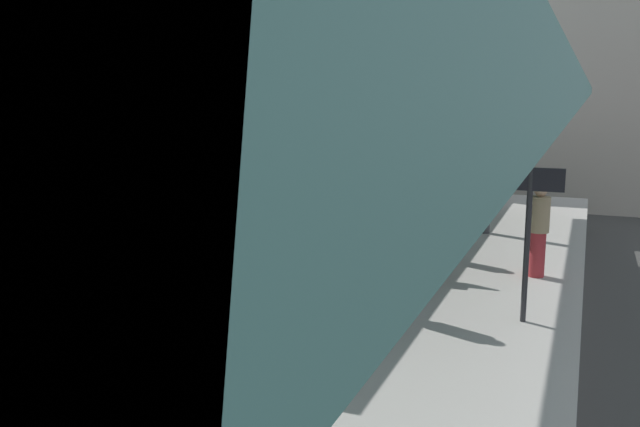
# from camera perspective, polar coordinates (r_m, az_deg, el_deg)

# --- Properties ---
(ground_plane) EXTENTS (80.00, 80.00, 0.00)m
(ground_plane) POSITION_cam_1_polar(r_m,az_deg,el_deg) (10.74, -14.27, -13.27)
(ground_plane) COLOR #383835
(platform_right) EXTENTS (4.40, 28.00, 1.00)m
(platform_right) POSITION_cam_1_polar(r_m,az_deg,el_deg) (8.98, 6.27, -14.36)
(platform_right) COLOR #ADA8A0
(platform_right) RESTS_ON ground_plane
(track_ballast) EXTENTS (3.20, 28.00, 0.20)m
(track_ballast) POSITION_cam_1_polar(r_m,az_deg,el_deg) (10.70, -14.30, -12.77)
(track_ballast) COLOR #423F3D
(track_ballast) RESTS_ON ground_plane
(rail_near_side) EXTENTS (0.08, 28.00, 0.14)m
(rail_near_side) POSITION_cam_1_polar(r_m,az_deg,el_deg) (11.05, -17.42, -11.22)
(rail_near_side) COLOR slate
(rail_near_side) RESTS_ON track_ballast
(rail_far_side) EXTENTS (0.08, 28.00, 0.14)m
(rail_far_side) POSITION_cam_1_polar(r_m,az_deg,el_deg) (10.25, -11.00, -12.66)
(rail_far_side) COLOR slate
(rail_far_side) RESTS_ON track_ballast
(commuter_train) EXTENTS (2.78, 15.97, 3.10)m
(commuter_train) POSITION_cam_1_polar(r_m,az_deg,el_deg) (16.30, 0.25, 1.49)
(commuter_train) COLOR #2D5633
(commuter_train) RESTS_ON track_ballast
(canopy_left) EXTENTS (4.18, 21.00, 3.28)m
(canopy_left) POSITION_cam_1_polar(r_m,az_deg,el_deg) (13.45, -24.85, 9.05)
(canopy_left) COLOR #333335
(canopy_left) RESTS_ON platform_left
(canopy_right) EXTENTS (4.18, 21.00, 3.33)m
(canopy_right) POSITION_cam_1_polar(r_m,az_deg,el_deg) (9.51, 9.04, 10.04)
(canopy_right) COLOR #333335
(canopy_right) RESTS_ON platform_right
(platform_bench) EXTENTS (1.40, 0.41, 0.86)m
(platform_bench) POSITION_cam_1_polar(r_m,az_deg,el_deg) (12.02, 6.87, -3.09)
(platform_bench) COLOR black
(platform_bench) RESTS_ON platform_right
(platform_sign) EXTENTS (0.90, 0.08, 2.21)m
(platform_sign) POSITION_cam_1_polar(r_m,az_deg,el_deg) (9.75, 17.32, 0.32)
(platform_sign) COLOR #262628
(platform_sign) RESTS_ON platform_right
(passenger_near_bench) EXTENTS (0.36, 0.36, 1.59)m
(passenger_near_bench) POSITION_cam_1_polar(r_m,az_deg,el_deg) (13.54, 8.23, -0.06)
(passenger_near_bench) COLOR navy
(passenger_near_bench) RESTS_ON platform_right
(passenger_mid_platform) EXTENTS (0.36, 0.36, 1.64)m
(passenger_mid_platform) POSITION_cam_1_polar(r_m,az_deg,el_deg) (10.08, 4.41, -3.40)
(passenger_mid_platform) COLOR #7A337A
(passenger_mid_platform) RESTS_ON platform_right
(passenger_far_end) EXTENTS (0.36, 0.36, 1.65)m
(passenger_far_end) POSITION_cam_1_polar(r_m,az_deg,el_deg) (12.39, 18.05, -1.27)
(passenger_far_end) COLOR maroon
(passenger_far_end) RESTS_ON platform_right
(station_building_backdrop) EXTENTS (18.00, 6.00, 11.00)m
(station_building_backdrop) POSITION_cam_1_polar(r_m,az_deg,el_deg) (28.34, 12.08, 12.68)
(station_building_backdrop) COLOR #A89E8E
(station_building_backdrop) RESTS_ON ground_plane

